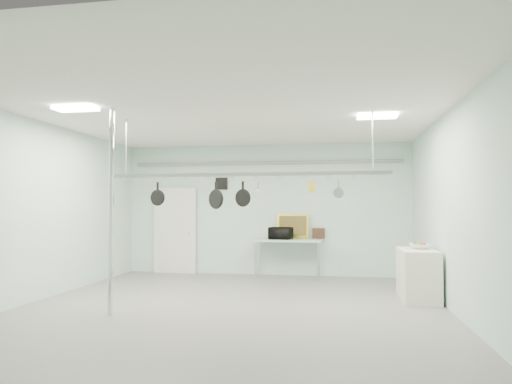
% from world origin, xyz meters
% --- Properties ---
extents(floor, '(8.00, 8.00, 0.00)m').
position_xyz_m(floor, '(0.00, 0.00, 0.00)').
color(floor, gray).
rests_on(floor, ground).
extents(ceiling, '(7.00, 8.00, 0.02)m').
position_xyz_m(ceiling, '(0.00, 0.00, 3.19)').
color(ceiling, silver).
rests_on(ceiling, back_wall).
extents(back_wall, '(7.00, 0.02, 3.20)m').
position_xyz_m(back_wall, '(0.00, 3.99, 1.60)').
color(back_wall, silver).
rests_on(back_wall, floor).
extents(right_wall, '(0.02, 8.00, 3.20)m').
position_xyz_m(right_wall, '(3.49, 0.00, 1.60)').
color(right_wall, silver).
rests_on(right_wall, floor).
extents(door, '(1.10, 0.10, 2.20)m').
position_xyz_m(door, '(-2.30, 3.94, 1.05)').
color(door, silver).
rests_on(door, floor).
extents(wall_vent, '(0.30, 0.04, 0.30)m').
position_xyz_m(wall_vent, '(-1.10, 3.97, 2.25)').
color(wall_vent, black).
rests_on(wall_vent, back_wall).
extents(conduit_pipe, '(6.60, 0.07, 0.07)m').
position_xyz_m(conduit_pipe, '(0.00, 3.90, 2.75)').
color(conduit_pipe, gray).
rests_on(conduit_pipe, back_wall).
extents(chrome_pole, '(0.08, 0.08, 3.20)m').
position_xyz_m(chrome_pole, '(-1.70, -0.60, 1.60)').
color(chrome_pole, silver).
rests_on(chrome_pole, floor).
extents(prep_table, '(1.60, 0.70, 0.91)m').
position_xyz_m(prep_table, '(0.60, 3.60, 0.83)').
color(prep_table, '#ACCBBD').
rests_on(prep_table, floor).
extents(side_cabinet, '(0.60, 1.20, 0.90)m').
position_xyz_m(side_cabinet, '(3.15, 1.40, 0.45)').
color(side_cabinet, silver).
rests_on(side_cabinet, floor).
extents(pot_rack, '(4.80, 0.06, 1.00)m').
position_xyz_m(pot_rack, '(0.20, 0.30, 2.23)').
color(pot_rack, '#B7B7BC').
rests_on(pot_rack, ceiling).
extents(light_panel_left, '(0.65, 0.30, 0.05)m').
position_xyz_m(light_panel_left, '(-2.20, -0.80, 3.16)').
color(light_panel_left, white).
rests_on(light_panel_left, ceiling).
extents(light_panel_right, '(0.65, 0.30, 0.05)m').
position_xyz_m(light_panel_right, '(2.40, 0.60, 3.16)').
color(light_panel_right, white).
rests_on(light_panel_right, ceiling).
extents(microwave, '(0.58, 0.46, 0.28)m').
position_xyz_m(microwave, '(0.45, 3.48, 1.05)').
color(microwave, black).
rests_on(microwave, prep_table).
extents(coffee_canister, '(0.17, 0.17, 0.20)m').
position_xyz_m(coffee_canister, '(0.48, 3.42, 1.00)').
color(coffee_canister, silver).
rests_on(coffee_canister, prep_table).
extents(painting_large, '(0.79, 0.19, 0.58)m').
position_xyz_m(painting_large, '(0.69, 3.90, 1.20)').
color(painting_large, gold).
rests_on(painting_large, prep_table).
extents(painting_small, '(0.30, 0.09, 0.25)m').
position_xyz_m(painting_small, '(1.32, 3.90, 1.03)').
color(painting_small, '#351F12').
rests_on(painting_small, prep_table).
extents(fruit_bowl, '(0.38, 0.38, 0.09)m').
position_xyz_m(fruit_bowl, '(3.21, 1.49, 0.95)').
color(fruit_bowl, silver).
rests_on(fruit_bowl, side_cabinet).
extents(skillet_left, '(0.28, 0.11, 0.38)m').
position_xyz_m(skillet_left, '(-1.31, 0.30, 1.90)').
color(skillet_left, black).
rests_on(skillet_left, pot_rack).
extents(skillet_mid, '(0.31, 0.22, 0.45)m').
position_xyz_m(skillet_mid, '(-0.27, 0.30, 1.86)').
color(skillet_mid, black).
rests_on(skillet_mid, pot_rack).
extents(skillet_right, '(0.30, 0.16, 0.40)m').
position_xyz_m(skillet_right, '(0.19, 0.30, 1.89)').
color(skillet_right, black).
rests_on(skillet_right, pot_rack).
extents(whisk, '(0.20, 0.20, 0.29)m').
position_xyz_m(whisk, '(0.45, 0.30, 1.94)').
color(whisk, silver).
rests_on(whisk, pot_rack).
extents(grater, '(0.09, 0.03, 0.21)m').
position_xyz_m(grater, '(1.33, 0.30, 1.98)').
color(grater, '#C78817').
rests_on(grater, pot_rack).
extents(saucepan, '(0.19, 0.14, 0.30)m').
position_xyz_m(saucepan, '(1.76, 0.30, 1.93)').
color(saucepan, silver).
rests_on(saucepan, pot_rack).
extents(fruit_cluster, '(0.24, 0.24, 0.09)m').
position_xyz_m(fruit_cluster, '(3.21, 1.49, 0.99)').
color(fruit_cluster, '#AA0F15').
rests_on(fruit_cluster, fruit_bowl).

